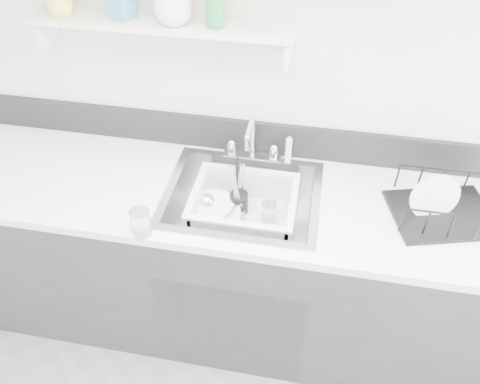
% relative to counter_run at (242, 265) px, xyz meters
% --- Properties ---
extents(room_shell, '(3.50, 3.00, 2.60)m').
position_rel_counter_run_xyz_m(room_shell, '(0.00, -0.80, 1.22)').
color(room_shell, silver).
rests_on(room_shell, ground).
extents(counter_run, '(3.20, 0.62, 0.92)m').
position_rel_counter_run_xyz_m(counter_run, '(0.00, 0.00, 0.00)').
color(counter_run, '#252529').
rests_on(counter_run, ground).
extents(backsplash, '(3.20, 0.02, 0.16)m').
position_rel_counter_run_xyz_m(backsplash, '(0.00, 0.30, 0.54)').
color(backsplash, black).
rests_on(backsplash, counter_run).
extents(sink, '(0.64, 0.52, 0.20)m').
position_rel_counter_run_xyz_m(sink, '(0.00, 0.00, 0.37)').
color(sink, silver).
rests_on(sink, counter_run).
extents(faucet, '(0.26, 0.18, 0.23)m').
position_rel_counter_run_xyz_m(faucet, '(0.00, 0.25, 0.52)').
color(faucet, silver).
rests_on(faucet, counter_run).
extents(side_sprayer, '(0.03, 0.03, 0.14)m').
position_rel_counter_run_xyz_m(side_sprayer, '(0.16, 0.25, 0.53)').
color(side_sprayer, silver).
rests_on(side_sprayer, counter_run).
extents(wall_shelf, '(1.00, 0.16, 0.12)m').
position_rel_counter_run_xyz_m(wall_shelf, '(-0.35, 0.23, 1.05)').
color(wall_shelf, silver).
rests_on(wall_shelf, room_shell).
extents(wash_tub, '(0.46, 0.39, 0.17)m').
position_rel_counter_run_xyz_m(wash_tub, '(0.01, 0.00, 0.38)').
color(wash_tub, silver).
rests_on(wash_tub, sink).
extents(plate_stack, '(0.26, 0.25, 0.10)m').
position_rel_counter_run_xyz_m(plate_stack, '(-0.10, -0.03, 0.33)').
color(plate_stack, white).
rests_on(plate_stack, wash_tub).
extents(utensil_cup, '(0.08, 0.08, 0.27)m').
position_rel_counter_run_xyz_m(utensil_cup, '(-0.02, 0.06, 0.37)').
color(utensil_cup, black).
rests_on(utensil_cup, wash_tub).
extents(ladle, '(0.33, 0.18, 0.09)m').
position_rel_counter_run_xyz_m(ladle, '(-0.08, 0.00, 0.35)').
color(ladle, silver).
rests_on(ladle, wash_tub).
extents(tumbler_in_tub, '(0.07, 0.07, 0.10)m').
position_rel_counter_run_xyz_m(tumbler_in_tub, '(0.11, 0.02, 0.35)').
color(tumbler_in_tub, white).
rests_on(tumbler_in_tub, wash_tub).
extents(tumbler_counter, '(0.09, 0.09, 0.11)m').
position_rel_counter_run_xyz_m(tumbler_counter, '(-0.33, -0.27, 0.51)').
color(tumbler_counter, white).
rests_on(tumbler_counter, counter_run).
extents(dish_rack, '(0.46, 0.39, 0.14)m').
position_rel_counter_run_xyz_m(dish_rack, '(0.79, 0.03, 0.53)').
color(dish_rack, black).
rests_on(dish_rack, counter_run).
extents(bowl_small, '(0.14, 0.14, 0.03)m').
position_rel_counter_run_xyz_m(bowl_small, '(0.10, -0.09, 0.32)').
color(bowl_small, white).
rests_on(bowl_small, wash_tub).
extents(soap_bottle_d, '(0.09, 0.09, 0.19)m').
position_rel_counter_run_xyz_m(soap_bottle_d, '(-0.14, 0.21, 1.16)').
color(soap_bottle_d, '#247E41').
rests_on(soap_bottle_d, wall_shelf).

